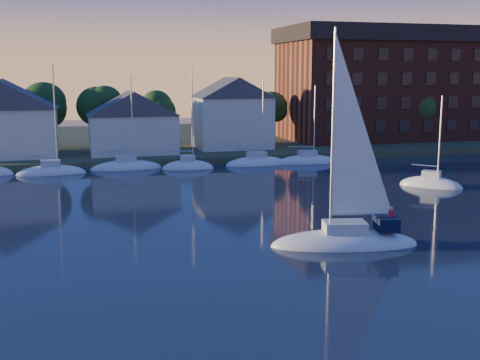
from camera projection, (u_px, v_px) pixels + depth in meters
name	position (u px, v px, depth m)	size (l,w,h in m)	color
ground	(397.00, 332.00, 26.88)	(260.00, 260.00, 0.00)	black
shoreline_land	(160.00, 144.00, 97.98)	(160.00, 50.00, 2.00)	#394227
wooden_dock	(185.00, 164.00, 76.17)	(120.00, 3.00, 1.00)	brown
clubhouse_west	(2.00, 117.00, 74.99)	(13.65, 9.45, 9.64)	beige
clubhouse_centre	(132.00, 121.00, 78.42)	(11.55, 8.40, 8.08)	beige
clubhouse_east	(232.00, 112.00, 83.87)	(10.50, 8.40, 9.80)	beige
condo_block	(380.00, 83.00, 95.72)	(31.00, 17.00, 17.40)	brown
tree_line	(184.00, 103.00, 85.86)	(93.40, 5.40, 8.90)	#3C281B
moored_fleet	(89.00, 171.00, 70.13)	(63.50, 2.40, 12.05)	silver
hero_sailboat	(347.00, 236.00, 40.19)	(10.41, 5.26, 15.33)	silver
drifting_sailboat_right	(431.00, 186.00, 60.91)	(5.96, 5.96, 10.28)	silver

